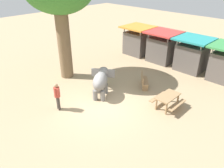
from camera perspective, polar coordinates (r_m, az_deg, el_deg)
name	(u,v)px	position (r m, az deg, el deg)	size (l,w,h in m)	color
ground_plane	(100,107)	(12.56, -3.18, -6.06)	(60.00, 60.00, 0.00)	tan
elephant	(101,80)	(13.30, -2.88, 0.95)	(1.97, 2.12, 1.54)	slate
person_handler	(57,95)	(12.24, -14.07, -2.69)	(0.50, 0.32, 1.62)	#3F3833
wooden_bench	(144,80)	(14.58, 8.29, 0.96)	(1.21, 1.32, 0.88)	#9E7A51
picnic_table_near	(168,99)	(12.60, 14.28, -3.69)	(1.48, 1.50, 0.78)	#9E7A51
market_stall_orange	(137,42)	(20.26, 6.65, 10.88)	(2.50, 2.50, 2.52)	#59514C
market_stall_red	(162,48)	(18.86, 12.91, 9.07)	(2.50, 2.50, 2.52)	#59514C
market_stall_teal	(192,56)	(17.74, 20.00, 6.87)	(2.50, 2.50, 2.52)	#59514C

